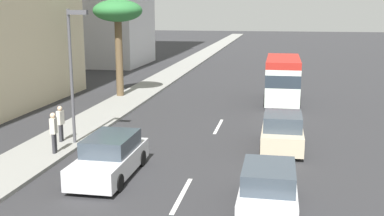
{
  "coord_description": "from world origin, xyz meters",
  "views": [
    {
      "loc": [
        -4.16,
        -3.12,
        6.28
      ],
      "look_at": [
        17.47,
        0.89,
        1.63
      ],
      "focal_mm": 44.23,
      "sensor_mm": 36.0,
      "label": 1
    }
  ],
  "objects_px": {
    "pedestrian_near_lamp": "(54,131)",
    "pedestrian_by_tree": "(61,122)",
    "car_third": "(268,189)",
    "car_fourth": "(282,132)",
    "street_lamp": "(73,61)",
    "minibus_second": "(283,78)",
    "car_lead": "(110,157)",
    "palm_tree": "(118,14)"
  },
  "relations": [
    {
      "from": "pedestrian_near_lamp",
      "to": "pedestrian_by_tree",
      "type": "bearing_deg",
      "value": 13.32
    },
    {
      "from": "car_third",
      "to": "car_fourth",
      "type": "relative_size",
      "value": 1.0
    },
    {
      "from": "street_lamp",
      "to": "car_fourth",
      "type": "bearing_deg",
      "value": -82.35
    },
    {
      "from": "car_fourth",
      "to": "pedestrian_near_lamp",
      "type": "height_order",
      "value": "pedestrian_near_lamp"
    },
    {
      "from": "car_third",
      "to": "street_lamp",
      "type": "relative_size",
      "value": 0.66
    },
    {
      "from": "car_third",
      "to": "car_fourth",
      "type": "bearing_deg",
      "value": -3.57
    },
    {
      "from": "minibus_second",
      "to": "car_third",
      "type": "bearing_deg",
      "value": 178.58
    },
    {
      "from": "car_lead",
      "to": "street_lamp",
      "type": "xyz_separation_m",
      "value": [
        3.56,
        2.94,
        3.23
      ]
    },
    {
      "from": "car_lead",
      "to": "pedestrian_near_lamp",
      "type": "relative_size",
      "value": 2.55
    },
    {
      "from": "minibus_second",
      "to": "palm_tree",
      "type": "relative_size",
      "value": 0.94
    },
    {
      "from": "car_lead",
      "to": "car_third",
      "type": "height_order",
      "value": "car_lead"
    },
    {
      "from": "palm_tree",
      "to": "street_lamp",
      "type": "xyz_separation_m",
      "value": [
        -11.98,
        -2.02,
        -1.91
      ]
    },
    {
      "from": "pedestrian_near_lamp",
      "to": "pedestrian_by_tree",
      "type": "xyz_separation_m",
      "value": [
        1.75,
        0.53,
        -0.06
      ]
    },
    {
      "from": "pedestrian_near_lamp",
      "to": "pedestrian_by_tree",
      "type": "relative_size",
      "value": 1.05
    },
    {
      "from": "pedestrian_near_lamp",
      "to": "street_lamp",
      "type": "relative_size",
      "value": 0.29
    },
    {
      "from": "car_lead",
      "to": "pedestrian_near_lamp",
      "type": "height_order",
      "value": "pedestrian_near_lamp"
    },
    {
      "from": "car_third",
      "to": "pedestrian_near_lamp",
      "type": "height_order",
      "value": "pedestrian_near_lamp"
    },
    {
      "from": "car_third",
      "to": "street_lamp",
      "type": "height_order",
      "value": "street_lamp"
    },
    {
      "from": "pedestrian_near_lamp",
      "to": "palm_tree",
      "type": "bearing_deg",
      "value": 3.61
    },
    {
      "from": "car_lead",
      "to": "minibus_second",
      "type": "relative_size",
      "value": 0.72
    },
    {
      "from": "car_third",
      "to": "pedestrian_by_tree",
      "type": "relative_size",
      "value": 2.39
    },
    {
      "from": "car_fourth",
      "to": "palm_tree",
      "type": "distance_m",
      "value": 16.45
    },
    {
      "from": "car_fourth",
      "to": "pedestrian_by_tree",
      "type": "xyz_separation_m",
      "value": [
        -1.19,
        10.19,
        0.3
      ]
    },
    {
      "from": "pedestrian_by_tree",
      "to": "palm_tree",
      "type": "bearing_deg",
      "value": 17.44
    },
    {
      "from": "minibus_second",
      "to": "palm_tree",
      "type": "xyz_separation_m",
      "value": [
        -0.3,
        11.4,
        4.21
      ]
    },
    {
      "from": "car_third",
      "to": "palm_tree",
      "type": "height_order",
      "value": "palm_tree"
    },
    {
      "from": "car_lead",
      "to": "minibus_second",
      "type": "bearing_deg",
      "value": 157.87
    },
    {
      "from": "pedestrian_near_lamp",
      "to": "palm_tree",
      "type": "relative_size",
      "value": 0.26
    },
    {
      "from": "minibus_second",
      "to": "car_third",
      "type": "relative_size",
      "value": 1.56
    },
    {
      "from": "palm_tree",
      "to": "street_lamp",
      "type": "distance_m",
      "value": 12.3
    },
    {
      "from": "car_fourth",
      "to": "street_lamp",
      "type": "relative_size",
      "value": 0.66
    },
    {
      "from": "minibus_second",
      "to": "street_lamp",
      "type": "height_order",
      "value": "street_lamp"
    },
    {
      "from": "street_lamp",
      "to": "palm_tree",
      "type": "bearing_deg",
      "value": 9.55
    },
    {
      "from": "car_fourth",
      "to": "street_lamp",
      "type": "bearing_deg",
      "value": 97.65
    },
    {
      "from": "minibus_second",
      "to": "palm_tree",
      "type": "bearing_deg",
      "value": 91.51
    },
    {
      "from": "pedestrian_by_tree",
      "to": "palm_tree",
      "type": "relative_size",
      "value": 0.25
    },
    {
      "from": "pedestrian_by_tree",
      "to": "palm_tree",
      "type": "height_order",
      "value": "palm_tree"
    },
    {
      "from": "minibus_second",
      "to": "car_third",
      "type": "distance_m",
      "value": 18.08
    },
    {
      "from": "car_third",
      "to": "palm_tree",
      "type": "bearing_deg",
      "value": 31.68
    },
    {
      "from": "pedestrian_near_lamp",
      "to": "street_lamp",
      "type": "bearing_deg",
      "value": -13.06
    },
    {
      "from": "car_third",
      "to": "car_fourth",
      "type": "distance_m",
      "value": 7.04
    },
    {
      "from": "pedestrian_near_lamp",
      "to": "palm_tree",
      "type": "height_order",
      "value": "palm_tree"
    }
  ]
}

